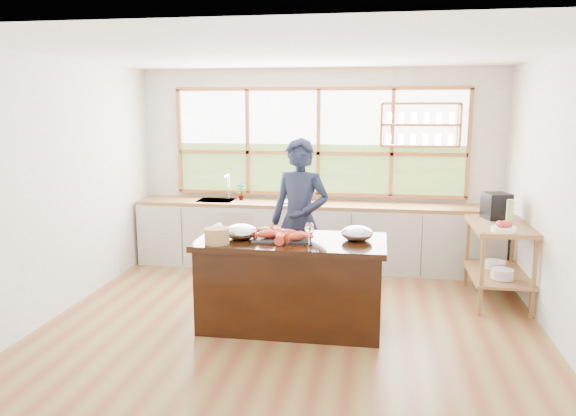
% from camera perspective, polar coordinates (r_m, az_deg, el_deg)
% --- Properties ---
extents(ground_plane, '(5.00, 5.00, 0.00)m').
position_cam_1_polar(ground_plane, '(5.99, 0.63, -11.15)').
color(ground_plane, olive).
extents(room_shell, '(5.02, 4.52, 2.71)m').
position_cam_1_polar(room_shell, '(6.09, 1.61, 6.17)').
color(room_shell, white).
rests_on(room_shell, ground_plane).
extents(back_counter, '(4.90, 0.63, 0.90)m').
position_cam_1_polar(back_counter, '(7.70, 2.66, -2.74)').
color(back_counter, beige).
rests_on(back_counter, ground_plane).
extents(right_shelf_unit, '(0.62, 1.10, 0.90)m').
position_cam_1_polar(right_shelf_unit, '(6.74, 20.64, -3.99)').
color(right_shelf_unit, brown).
rests_on(right_shelf_unit, ground_plane).
extents(island, '(1.85, 0.90, 0.90)m').
position_cam_1_polar(island, '(5.65, 0.34, -7.60)').
color(island, black).
rests_on(island, ground_plane).
extents(cook, '(0.76, 0.59, 1.85)m').
position_cam_1_polar(cook, '(6.23, 1.21, -1.41)').
color(cook, '#1A2037').
rests_on(cook, ground_plane).
extents(potted_plant, '(0.15, 0.11, 0.25)m').
position_cam_1_polar(potted_plant, '(7.83, -4.82, 1.70)').
color(potted_plant, slate).
rests_on(potted_plant, back_counter).
extents(cutting_board, '(0.41, 0.32, 0.01)m').
position_cam_1_polar(cutting_board, '(7.65, 0.54, 0.65)').
color(cutting_board, '#5FC145').
rests_on(cutting_board, back_counter).
extents(espresso_machine, '(0.33, 0.34, 0.30)m').
position_cam_1_polar(espresso_machine, '(6.93, 20.41, 0.19)').
color(espresso_machine, black).
rests_on(espresso_machine, right_shelf_unit).
extents(wine_bottle, '(0.10, 0.10, 0.30)m').
position_cam_1_polar(wine_bottle, '(6.50, 21.60, -0.52)').
color(wine_bottle, '#98B95E').
rests_on(wine_bottle, right_shelf_unit).
extents(fruit_bowl, '(0.26, 0.26, 0.11)m').
position_cam_1_polar(fruit_bowl, '(6.28, 21.08, -1.87)').
color(fruit_bowl, white).
rests_on(fruit_bowl, right_shelf_unit).
extents(slate_board, '(0.60, 0.47, 0.02)m').
position_cam_1_polar(slate_board, '(5.52, -0.73, -3.12)').
color(slate_board, black).
rests_on(slate_board, island).
extents(lobster_pile, '(0.55, 0.48, 0.08)m').
position_cam_1_polar(lobster_pile, '(5.50, -0.84, -2.65)').
color(lobster_pile, red).
rests_on(lobster_pile, slate_board).
extents(mixing_bowl_left, '(0.32, 0.32, 0.15)m').
position_cam_1_polar(mixing_bowl_left, '(5.56, -4.78, -2.45)').
color(mixing_bowl_left, '#BABCC2').
rests_on(mixing_bowl_left, island).
extents(mixing_bowl_right, '(0.31, 0.31, 0.15)m').
position_cam_1_polar(mixing_bowl_right, '(5.53, 7.03, -2.58)').
color(mixing_bowl_right, '#BABCC2').
rests_on(mixing_bowl_right, island).
extents(wine_glass, '(0.08, 0.08, 0.22)m').
position_cam_1_polar(wine_glass, '(5.25, 2.17, -2.13)').
color(wine_glass, white).
rests_on(wine_glass, island).
extents(wicker_basket, '(0.24, 0.24, 0.15)m').
position_cam_1_polar(wicker_basket, '(5.38, -7.24, -2.83)').
color(wicker_basket, '#AB934D').
rests_on(wicker_basket, island).
extents(parchment_roll, '(0.09, 0.30, 0.08)m').
position_cam_1_polar(parchment_roll, '(5.84, -7.45, -2.14)').
color(parchment_roll, white).
rests_on(parchment_roll, island).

